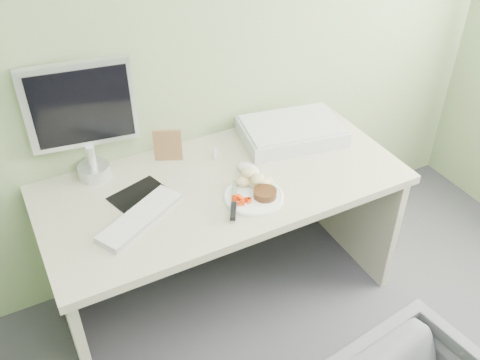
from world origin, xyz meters
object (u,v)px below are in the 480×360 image
desk (224,213)px  scanner (291,132)px  monitor (82,116)px  plate (253,197)px

desk → scanner: bearing=19.3°
desk → monitor: bearing=147.3°
plate → desk: bearing=111.2°
desk → scanner: (0.45, 0.16, 0.22)m
desk → monitor: size_ratio=2.99×
desk → plate: plate is taller
plate → scanner: (0.39, 0.32, 0.03)m
desk → scanner: 0.53m
plate → monitor: (-0.55, 0.48, 0.30)m
plate → monitor: bearing=139.1°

